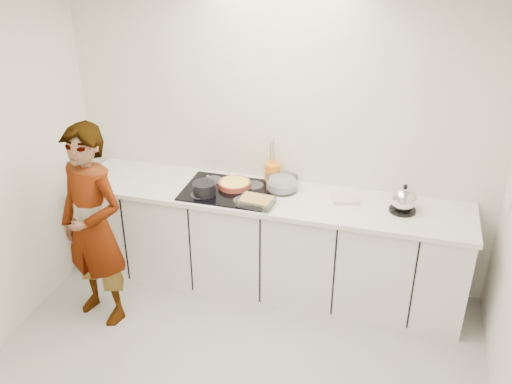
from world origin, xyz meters
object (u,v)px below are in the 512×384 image
(tart_dish, at_px, (235,184))
(cook, at_px, (93,227))
(mixing_bowl, at_px, (282,184))
(kettle, at_px, (404,200))
(baking_dish, at_px, (256,201))
(utensil_crock, at_px, (272,173))
(saucepan, at_px, (204,189))
(hob, at_px, (228,190))

(tart_dish, relative_size, cook, 0.21)
(mixing_bowl, distance_m, kettle, 0.98)
(baking_dish, xyz_separation_m, mixing_bowl, (0.13, 0.32, 0.01))
(baking_dish, distance_m, mixing_bowl, 0.34)
(baking_dish, xyz_separation_m, utensil_crock, (0.02, 0.45, 0.04))
(utensil_crock, bearing_deg, tart_dish, -143.32)
(saucepan, bearing_deg, tart_dish, 45.73)
(mixing_bowl, bearing_deg, kettle, -5.86)
(tart_dish, distance_m, saucepan, 0.28)
(hob, distance_m, saucepan, 0.21)
(mixing_bowl, height_order, kettle, kettle)
(hob, xyz_separation_m, cook, (-0.86, -0.69, -0.09))
(mixing_bowl, xyz_separation_m, kettle, (0.98, -0.10, 0.04))
(hob, distance_m, baking_dish, 0.34)
(utensil_crock, bearing_deg, kettle, -11.94)
(hob, height_order, mixing_bowl, mixing_bowl)
(baking_dish, relative_size, cook, 0.17)
(baking_dish, relative_size, utensil_crock, 1.72)
(baking_dish, bearing_deg, saucepan, 173.86)
(hob, relative_size, kettle, 2.82)
(mixing_bowl, relative_size, cook, 0.18)
(kettle, bearing_deg, saucepan, -173.79)
(cook, bearing_deg, hob, 54.53)
(tart_dish, bearing_deg, saucepan, -134.27)
(kettle, distance_m, cook, 2.38)
(mixing_bowl, height_order, cook, cook)
(tart_dish, bearing_deg, kettle, -1.18)
(utensil_crock, bearing_deg, saucepan, -139.27)
(hob, distance_m, tart_dish, 0.09)
(saucepan, xyz_separation_m, baking_dish, (0.45, -0.05, -0.02))
(tart_dish, xyz_separation_m, mixing_bowl, (0.39, 0.07, 0.02))
(saucepan, bearing_deg, mixing_bowl, 24.96)
(hob, height_order, saucepan, saucepan)
(kettle, relative_size, cook, 0.15)
(cook, bearing_deg, mixing_bowl, 48.76)
(mixing_bowl, height_order, utensil_crock, utensil_crock)
(baking_dish, bearing_deg, mixing_bowl, 67.74)
(tart_dish, height_order, kettle, kettle)
(saucepan, xyz_separation_m, mixing_bowl, (0.58, 0.27, -0.01))
(kettle, xyz_separation_m, utensil_crock, (-1.09, 0.23, -0.01))
(tart_dish, relative_size, kettle, 1.35)
(hob, distance_m, utensil_crock, 0.42)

